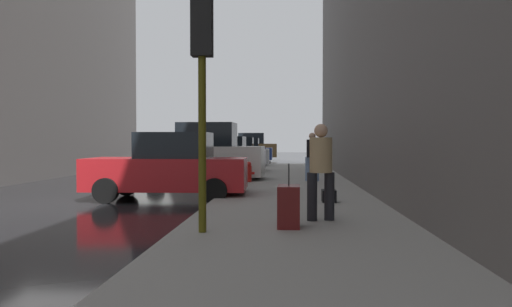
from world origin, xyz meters
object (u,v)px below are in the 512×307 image
(parked_gray_coupe, at_px, (222,156))
(duffel_bag, at_px, (329,196))
(parked_bronze_suv, at_px, (250,148))
(traffic_light, at_px, (202,63))
(parked_red_hatchback, at_px, (169,168))
(parked_white_van, at_px, (203,155))
(fire_hydrant, at_px, (248,172))
(rolling_suitcase, at_px, (289,206))
(parked_silver_sedan, at_px, (235,153))
(parked_blue_sedan, at_px, (243,151))
(pedestrian_in_jeans, at_px, (312,154))
(pedestrian_in_tan_coat, at_px, (321,167))

(parked_gray_coupe, bearing_deg, duffel_bag, -71.14)
(parked_bronze_suv, xyz_separation_m, traffic_light, (1.85, -33.48, 1.73))
(parked_red_hatchback, relative_size, parked_white_van, 0.92)
(duffel_bag, bearing_deg, parked_red_hatchback, 159.65)
(parked_white_van, relative_size, fire_hydrant, 6.59)
(rolling_suitcase, bearing_deg, parked_gray_coupe, 101.58)
(parked_red_hatchback, height_order, parked_gray_coupe, same)
(parked_silver_sedan, xyz_separation_m, parked_blue_sedan, (0.00, 5.69, 0.00))
(parked_red_hatchback, height_order, parked_bronze_suv, parked_bronze_suv)
(parked_red_hatchback, distance_m, pedestrian_in_jeans, 6.13)
(parked_red_hatchback, distance_m, fire_hydrant, 4.49)
(fire_hydrant, relative_size, traffic_light, 0.20)
(parked_red_hatchback, xyz_separation_m, parked_gray_coupe, (-0.00, 10.53, 0.00))
(fire_hydrant, height_order, pedestrian_in_jeans, pedestrian_in_jeans)
(duffel_bag, bearing_deg, rolling_suitcase, -105.03)
(parked_blue_sedan, distance_m, rolling_suitcase, 27.31)
(parked_gray_coupe, height_order, parked_silver_sedan, same)
(parked_gray_coupe, bearing_deg, parked_silver_sedan, 90.00)
(fire_hydrant, bearing_deg, pedestrian_in_jeans, 13.09)
(fire_hydrant, relative_size, duffel_bag, 1.60)
(parked_white_van, bearing_deg, traffic_light, -80.36)
(parked_gray_coupe, bearing_deg, traffic_light, -83.42)
(parked_gray_coupe, relative_size, pedestrian_in_jeans, 2.49)
(parked_silver_sedan, height_order, traffic_light, traffic_light)
(pedestrian_in_tan_coat, bearing_deg, fire_hydrant, 103.10)
(pedestrian_in_jeans, xyz_separation_m, duffel_bag, (0.09, -6.14, -0.81))
(parked_blue_sedan, relative_size, parked_bronze_suv, 0.91)
(parked_red_hatchback, relative_size, parked_bronze_suv, 0.92)
(parked_gray_coupe, relative_size, traffic_light, 1.18)
(parked_silver_sedan, bearing_deg, duffel_bag, -77.08)
(parked_blue_sedan, bearing_deg, pedestrian_in_tan_coat, -81.91)
(parked_bronze_suv, bearing_deg, duffel_bag, -82.05)
(parked_red_hatchback, height_order, parked_blue_sedan, same)
(fire_hydrant, height_order, rolling_suitcase, rolling_suitcase)
(parked_blue_sedan, height_order, duffel_bag, parked_blue_sedan)
(fire_hydrant, bearing_deg, parked_blue_sedan, 95.72)
(parked_gray_coupe, xyz_separation_m, parked_blue_sedan, (0.00, 11.58, 0.00))
(parked_silver_sedan, distance_m, duffel_bag, 18.43)
(parked_white_van, distance_m, traffic_light, 11.20)
(parked_gray_coupe, distance_m, rolling_suitcase, 15.86)
(fire_hydrant, xyz_separation_m, pedestrian_in_jeans, (2.22, 0.52, 0.61))
(fire_hydrant, relative_size, rolling_suitcase, 0.68)
(parked_white_van, bearing_deg, duffel_bag, -59.19)
(parked_bronze_suv, bearing_deg, pedestrian_in_tan_coat, -83.36)
(pedestrian_in_jeans, bearing_deg, fire_hydrant, -166.91)
(parked_blue_sedan, xyz_separation_m, duffel_bag, (4.12, -23.64, -0.56))
(parked_white_van, distance_m, parked_gray_coupe, 5.16)
(pedestrian_in_tan_coat, bearing_deg, parked_silver_sedan, 100.27)
(parked_silver_sedan, bearing_deg, parked_blue_sedan, 90.00)
(parked_silver_sedan, relative_size, rolling_suitcase, 4.08)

